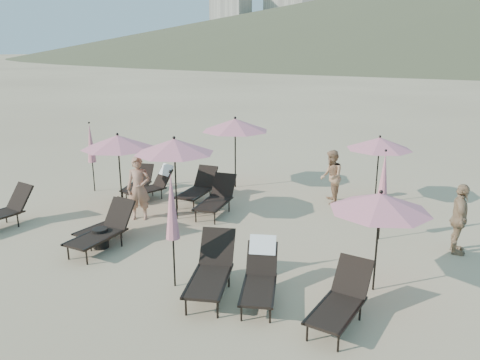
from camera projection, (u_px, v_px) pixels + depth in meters
The scene contains 25 objects.
ground at pixel (189, 272), 10.00m from camera, with size 800.00×800.00×0.00m, color #D6BA8C.
hotel_skyline at pixel (301, 15), 277.40m from camera, with size 109.00×82.00×55.00m.
lounger_0 at pixel (0, 210), 12.33m from camera, with size 0.94×1.91×1.05m.
lounger_1 at pixel (107, 223), 11.64m from camera, with size 0.76×1.61×0.89m.
lounger_2 at pixel (103, 229), 11.05m from camera, with size 0.72×1.82×1.04m.
lounger_3 at pixel (211, 270), 9.01m from camera, with size 1.23×1.96×1.06m.
lounger_4 at pixel (260, 274), 8.84m from camera, with size 1.10×1.75×1.03m.
lounger_5 at pixel (341, 299), 8.02m from camera, with size 0.81×1.75×0.97m.
lounger_6 at pixel (153, 184), 14.81m from camera, with size 1.06×1.72×1.01m.
lounger_7 at pixel (139, 182), 15.24m from camera, with size 0.97×1.64×0.89m.
lounger_8 at pixel (198, 188), 14.41m from camera, with size 0.80×1.81×1.02m.
lounger_9 at pixel (217, 198), 13.42m from camera, with size 0.90×1.86×1.03m.
umbrella_open_0 at pixel (118, 142), 13.51m from camera, with size 2.12×2.12×2.28m.
umbrella_open_1 at pixel (174, 146), 12.57m from camera, with size 2.19×2.19×2.35m.
umbrella_open_2 at pixel (380, 202), 8.77m from camera, with size 1.92×1.92×2.06m.
umbrella_open_3 at pixel (235, 125), 15.59m from camera, with size 2.27×2.27×2.44m.
umbrella_open_4 at pixel (380, 143), 13.98m from camera, with size 1.97×1.97×2.12m.
umbrella_closed_0 at pixel (172, 207), 8.96m from camera, with size 0.28×0.28×2.41m.
umbrella_closed_1 at pixel (384, 178), 11.29m from camera, with size 0.27×0.27×2.30m.
umbrella_closed_2 at pixel (91, 143), 15.27m from camera, with size 0.27×0.27×2.34m.
side_table_0 at pixel (100, 238), 11.17m from camera, with size 0.37×0.37×0.48m, color black.
side_table_1 at pixel (211, 269), 9.64m from camera, with size 0.39×0.39×0.44m, color black.
beachgoer_a at pixel (139, 188), 12.89m from camera, with size 0.65×0.43×1.78m, color #AA775C.
beachgoer_b at pixel (331, 177), 14.30m from camera, with size 0.80×0.63×1.65m, color tan.
beachgoer_c at pixel (459, 219), 10.72m from camera, with size 0.98×0.41×1.67m, color tan.
Camera 1 is at (5.05, -7.65, 4.59)m, focal length 35.00 mm.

